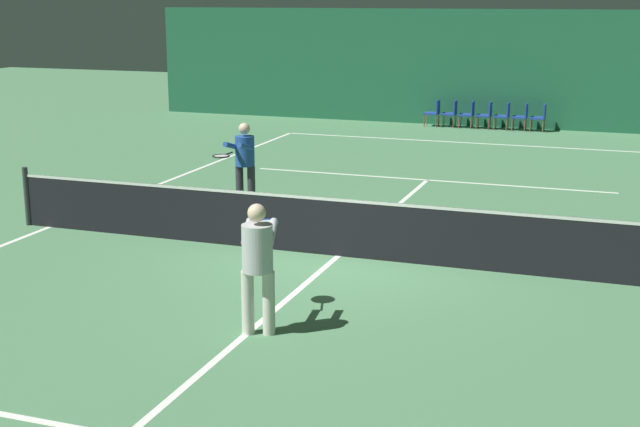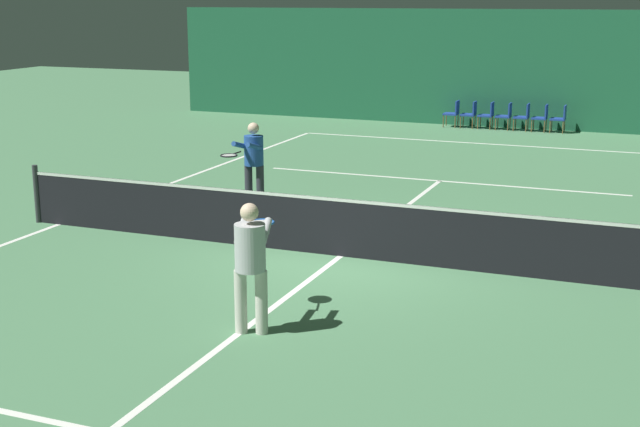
{
  "view_description": "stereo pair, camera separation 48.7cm",
  "coord_description": "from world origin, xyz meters",
  "px_view_note": "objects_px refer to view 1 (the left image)",
  "views": [
    {
      "loc": [
        4.32,
        -13.03,
        4.09
      ],
      "look_at": [
        0.05,
        -1.03,
        0.95
      ],
      "focal_mm": 50.0,
      "sensor_mm": 36.0,
      "label": 1
    },
    {
      "loc": [
        4.77,
        -12.86,
        4.09
      ],
      "look_at": [
        0.05,
        -1.03,
        0.95
      ],
      "focal_mm": 50.0,
      "sensor_mm": 36.0,
      "label": 2
    }
  ],
  "objects_px": {
    "tennis_net": "(338,225)",
    "courtside_chair_0": "(434,111)",
    "player_far": "(244,158)",
    "courtside_chair_5": "(522,115)",
    "courtside_chair_2": "(469,113)",
    "courtside_chair_1": "(451,112)",
    "player_near": "(258,258)",
    "courtside_chair_6": "(540,116)",
    "courtside_chair_4": "(504,114)",
    "courtside_chair_3": "(486,113)"
  },
  "relations": [
    {
      "from": "tennis_net",
      "to": "courtside_chair_0",
      "type": "xyz_separation_m",
      "value": [
        -1.71,
        14.77,
        -0.03
      ]
    },
    {
      "from": "player_far",
      "to": "courtside_chair_5",
      "type": "xyz_separation_m",
      "value": [
        3.88,
        12.11,
        -0.48
      ]
    },
    {
      "from": "courtside_chair_2",
      "to": "courtside_chair_1",
      "type": "bearing_deg",
      "value": -90.0
    },
    {
      "from": "player_near",
      "to": "courtside_chair_5",
      "type": "height_order",
      "value": "player_near"
    },
    {
      "from": "tennis_net",
      "to": "courtside_chair_6",
      "type": "height_order",
      "value": "tennis_net"
    },
    {
      "from": "courtside_chair_2",
      "to": "courtside_chair_4",
      "type": "distance_m",
      "value": 1.1
    },
    {
      "from": "player_far",
      "to": "courtside_chair_2",
      "type": "relative_size",
      "value": 1.97
    },
    {
      "from": "courtside_chair_1",
      "to": "tennis_net",
      "type": "bearing_deg",
      "value": 4.48
    },
    {
      "from": "courtside_chair_0",
      "to": "courtside_chair_2",
      "type": "height_order",
      "value": "same"
    },
    {
      "from": "courtside_chair_3",
      "to": "courtside_chair_5",
      "type": "distance_m",
      "value": 1.1
    },
    {
      "from": "courtside_chair_2",
      "to": "courtside_chair_4",
      "type": "height_order",
      "value": "same"
    },
    {
      "from": "courtside_chair_3",
      "to": "courtside_chair_5",
      "type": "height_order",
      "value": "same"
    },
    {
      "from": "player_far",
      "to": "courtside_chair_6",
      "type": "distance_m",
      "value": 12.91
    },
    {
      "from": "courtside_chair_0",
      "to": "courtside_chair_2",
      "type": "xyz_separation_m",
      "value": [
        1.1,
        0.0,
        0.0
      ]
    },
    {
      "from": "player_near",
      "to": "courtside_chair_5",
      "type": "xyz_separation_m",
      "value": [
        0.92,
        18.26,
        -0.48
      ]
    },
    {
      "from": "courtside_chair_2",
      "to": "courtside_chair_5",
      "type": "relative_size",
      "value": 1.0
    },
    {
      "from": "courtside_chair_6",
      "to": "courtside_chair_3",
      "type": "bearing_deg",
      "value": -90.0
    },
    {
      "from": "courtside_chair_3",
      "to": "courtside_chair_6",
      "type": "distance_m",
      "value": 1.65
    },
    {
      "from": "courtside_chair_6",
      "to": "courtside_chair_5",
      "type": "bearing_deg",
      "value": -90.0
    },
    {
      "from": "tennis_net",
      "to": "courtside_chair_2",
      "type": "distance_m",
      "value": 14.79
    },
    {
      "from": "courtside_chair_5",
      "to": "courtside_chair_6",
      "type": "xyz_separation_m",
      "value": [
        0.55,
        0.0,
        0.0
      ]
    },
    {
      "from": "tennis_net",
      "to": "courtside_chair_6",
      "type": "distance_m",
      "value": 14.86
    },
    {
      "from": "player_near",
      "to": "courtside_chair_1",
      "type": "distance_m",
      "value": 18.31
    },
    {
      "from": "player_near",
      "to": "courtside_chair_5",
      "type": "relative_size",
      "value": 1.97
    },
    {
      "from": "tennis_net",
      "to": "courtside_chair_4",
      "type": "bearing_deg",
      "value": 88.08
    },
    {
      "from": "courtside_chair_4",
      "to": "courtside_chair_1",
      "type": "bearing_deg",
      "value": -90.0
    },
    {
      "from": "courtside_chair_3",
      "to": "courtside_chair_5",
      "type": "relative_size",
      "value": 1.0
    },
    {
      "from": "player_far",
      "to": "courtside_chair_0",
      "type": "height_order",
      "value": "player_far"
    },
    {
      "from": "courtside_chair_1",
      "to": "courtside_chair_2",
      "type": "distance_m",
      "value": 0.55
    },
    {
      "from": "courtside_chair_1",
      "to": "courtside_chair_4",
      "type": "height_order",
      "value": "same"
    },
    {
      "from": "courtside_chair_1",
      "to": "courtside_chair_6",
      "type": "relative_size",
      "value": 1.0
    },
    {
      "from": "courtside_chair_3",
      "to": "courtside_chair_6",
      "type": "bearing_deg",
      "value": 90.0
    },
    {
      "from": "player_near",
      "to": "courtside_chair_0",
      "type": "relative_size",
      "value": 1.97
    },
    {
      "from": "tennis_net",
      "to": "player_near",
      "type": "xyz_separation_m",
      "value": [
        0.12,
        -3.49,
        0.45
      ]
    },
    {
      "from": "courtside_chair_2",
      "to": "courtside_chair_3",
      "type": "xyz_separation_m",
      "value": [
        0.55,
        0.0,
        0.0
      ]
    },
    {
      "from": "courtside_chair_1",
      "to": "courtside_chair_3",
      "type": "xyz_separation_m",
      "value": [
        1.1,
        0.0,
        0.0
      ]
    },
    {
      "from": "player_near",
      "to": "courtside_chair_3",
      "type": "distance_m",
      "value": 18.27
    },
    {
      "from": "courtside_chair_3",
      "to": "courtside_chair_6",
      "type": "relative_size",
      "value": 1.0
    },
    {
      "from": "courtside_chair_1",
      "to": "courtside_chair_5",
      "type": "distance_m",
      "value": 2.2
    },
    {
      "from": "courtside_chair_0",
      "to": "courtside_chair_4",
      "type": "height_order",
      "value": "same"
    },
    {
      "from": "courtside_chair_5",
      "to": "courtside_chair_3",
      "type": "bearing_deg",
      "value": -90.0
    },
    {
      "from": "courtside_chair_2",
      "to": "courtside_chair_5",
      "type": "xyz_separation_m",
      "value": [
        1.65,
        0.0,
        0.0
      ]
    },
    {
      "from": "courtside_chair_6",
      "to": "courtside_chair_2",
      "type": "bearing_deg",
      "value": -90.0
    },
    {
      "from": "courtside_chair_3",
      "to": "courtside_chair_4",
      "type": "xyz_separation_m",
      "value": [
        0.55,
        0.0,
        0.0
      ]
    },
    {
      "from": "courtside_chair_0",
      "to": "courtside_chair_1",
      "type": "bearing_deg",
      "value": 90.0
    },
    {
      "from": "courtside_chair_1",
      "to": "courtside_chair_3",
      "type": "height_order",
      "value": "same"
    },
    {
      "from": "player_near",
      "to": "courtside_chair_2",
      "type": "height_order",
      "value": "player_near"
    },
    {
      "from": "courtside_chair_2",
      "to": "courtside_chair_0",
      "type": "bearing_deg",
      "value": -90.0
    },
    {
      "from": "tennis_net",
      "to": "courtside_chair_4",
      "type": "xyz_separation_m",
      "value": [
        0.49,
        14.77,
        -0.03
      ]
    },
    {
      "from": "tennis_net",
      "to": "courtside_chair_1",
      "type": "distance_m",
      "value": 14.82
    }
  ]
}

